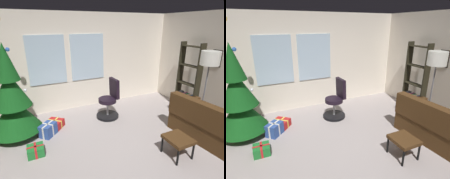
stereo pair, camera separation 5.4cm
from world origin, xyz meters
TOP-DOWN VIEW (x-y plane):
  - ground_plane at (0.00, 0.00)m, footprint 5.21×5.01m
  - wall_back_with_windows at (-0.02, 2.55)m, footprint 5.21×0.12m
  - footstool at (0.79, -0.28)m, footprint 0.41×0.45m
  - holiday_tree at (-1.74, 1.63)m, footprint 0.99×0.99m
  - gift_box_red at (-0.99, 1.66)m, footprint 0.45×0.45m
  - gift_box_green at (-1.47, 0.84)m, footprint 0.29×0.27m
  - gift_box_blue at (-1.17, 1.39)m, footprint 0.40×0.41m
  - office_chair at (0.35, 1.60)m, footprint 0.56×0.56m
  - bookshelf at (2.39, 1.07)m, footprint 0.18×0.64m
  - floor_lamp at (1.92, 0.21)m, footprint 0.36×0.36m

SIDE VIEW (x-z plane):
  - ground_plane at x=0.00m, z-range -0.10..0.00m
  - gift_box_green at x=-1.47m, z-range 0.00..0.17m
  - gift_box_red at x=-0.99m, z-range 0.00..0.18m
  - gift_box_blue at x=-1.17m, z-range 0.00..0.26m
  - footstool at x=0.79m, z-range 0.13..0.50m
  - office_chair at x=0.35m, z-range -0.11..0.87m
  - bookshelf at x=2.39m, z-range -0.11..1.69m
  - holiday_tree at x=-1.74m, z-range -0.39..1.99m
  - wall_back_with_windows at x=-0.02m, z-range 0.01..2.53m
  - floor_lamp at x=1.92m, z-range 0.61..2.33m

